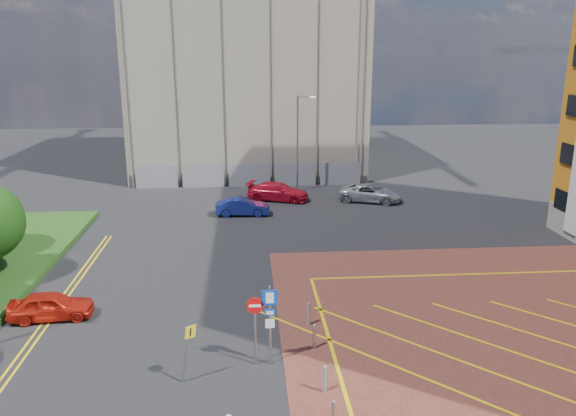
{
  "coord_description": "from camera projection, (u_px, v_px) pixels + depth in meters",
  "views": [
    {
      "loc": [
        -0.25,
        -17.93,
        11.49
      ],
      "look_at": [
        1.36,
        3.43,
        5.46
      ],
      "focal_mm": 35.0,
      "sensor_mm": 36.0,
      "label": 1
    }
  ],
  "objects": [
    {
      "name": "car_red_left",
      "position": [
        51.0,
        306.0,
        24.78
      ],
      "size": [
        3.74,
        1.81,
        1.23
      ],
      "primitive_type": "imported",
      "rotation": [
        0.0,
        0.0,
        1.67
      ],
      "color": "red",
      "rests_on": "ground"
    },
    {
      "name": "sign_cluster",
      "position": [
        264.0,
        317.0,
        20.77
      ],
      "size": [
        1.17,
        0.12,
        3.2
      ],
      "color": "#9EA0A8",
      "rests_on": "ground"
    },
    {
      "name": "bollard_row",
      "position": [
        327.0,
        392.0,
        18.78
      ],
      "size": [
        0.14,
        11.14,
        0.9
      ],
      "color": "#9EA0A8",
      "rests_on": "forecourt"
    },
    {
      "name": "car_blue_back",
      "position": [
        243.0,
        207.0,
        40.39
      ],
      "size": [
        3.93,
        1.53,
        1.27
      ],
      "primitive_type": "imported",
      "rotation": [
        0.0,
        0.0,
        1.52
      ],
      "color": "navy",
      "rests_on": "ground"
    },
    {
      "name": "ground",
      "position": [
        258.0,
        379.0,
        20.34
      ],
      "size": [
        140.0,
        140.0,
        0.0
      ],
      "primitive_type": "plane",
      "color": "black",
      "rests_on": "ground"
    },
    {
      "name": "car_silver_back",
      "position": [
        370.0,
        193.0,
        44.09
      ],
      "size": [
        5.33,
        3.72,
        1.35
      ],
      "primitive_type": "imported",
      "rotation": [
        0.0,
        0.0,
        1.23
      ],
      "color": "#B7B8BE",
      "rests_on": "ground"
    },
    {
      "name": "car_red_back",
      "position": [
        278.0,
        192.0,
        44.41
      ],
      "size": [
        5.27,
        3.41,
        1.42
      ],
      "primitive_type": "imported",
      "rotation": [
        0.0,
        0.0,
        1.25
      ],
      "color": "red",
      "rests_on": "ground"
    },
    {
      "name": "construction_fence",
      "position": [
        261.0,
        175.0,
        48.93
      ],
      "size": [
        21.6,
        0.06,
        2.0
      ],
      "primitive_type": "cube",
      "color": "gray",
      "rests_on": "ground"
    },
    {
      "name": "warning_sign",
      "position": [
        187.0,
        346.0,
        19.77
      ],
      "size": [
        0.62,
        0.39,
        2.25
      ],
      "color": "#9EA0A8",
      "rests_on": "ground"
    },
    {
      "name": "lamp_back",
      "position": [
        298.0,
        140.0,
        46.33
      ],
      "size": [
        1.53,
        0.16,
        8.0
      ],
      "color": "#9EA0A8",
      "rests_on": "ground"
    },
    {
      "name": "construction_building",
      "position": [
        247.0,
        55.0,
        55.75
      ],
      "size": [
        21.2,
        19.2,
        22.0
      ],
      "primitive_type": "cube",
      "color": "gray",
      "rests_on": "ground"
    }
  ]
}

